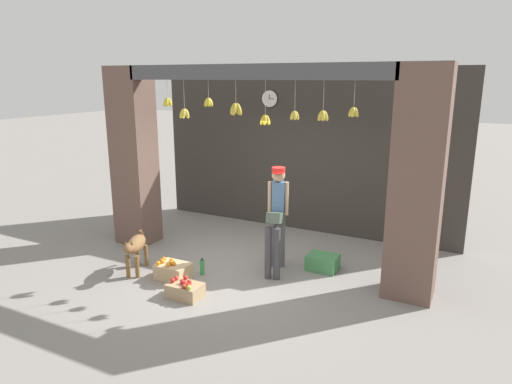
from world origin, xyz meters
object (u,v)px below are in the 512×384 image
(worker_stooping, at_px, (275,230))
(fruit_crate_oranges, at_px, (173,271))
(dog, at_px, (135,247))
(fruit_crate_apples, at_px, (185,290))
(wall_clock, at_px, (270,99))
(shopkeeper, at_px, (278,209))
(water_bottle, at_px, (202,267))
(produce_box_green, at_px, (323,262))

(worker_stooping, xyz_separation_m, fruit_crate_oranges, (-1.36, -0.95, -0.62))
(dog, height_order, fruit_crate_apples, dog)
(dog, bearing_deg, wall_clock, 142.30)
(dog, relative_size, shopkeeper, 0.51)
(worker_stooping, xyz_separation_m, fruit_crate_apples, (-0.81, -1.39, -0.63))
(shopkeeper, xyz_separation_m, worker_stooping, (0.07, -0.25, -0.28))
(shopkeeper, height_order, water_bottle, shopkeeper)
(produce_box_green, distance_m, wall_clock, 3.65)
(fruit_crate_oranges, bearing_deg, shopkeeper, 42.73)
(wall_clock, bearing_deg, produce_box_green, -44.02)
(shopkeeper, relative_size, wall_clock, 4.83)
(fruit_crate_apples, distance_m, wall_clock, 4.50)
(shopkeeper, xyz_separation_m, wall_clock, (-1.12, 2.02, 1.68))
(shopkeeper, relative_size, water_bottle, 6.17)
(water_bottle, bearing_deg, fruit_crate_oranges, -135.99)
(fruit_crate_apples, relative_size, wall_clock, 1.41)
(fruit_crate_oranges, bearing_deg, fruit_crate_apples, -38.88)
(dog, bearing_deg, worker_stooping, 93.64)
(fruit_crate_oranges, height_order, water_bottle, fruit_crate_oranges)
(worker_stooping, distance_m, fruit_crate_oranges, 1.77)
(worker_stooping, bearing_deg, fruit_crate_oranges, -158.98)
(fruit_crate_apples, bearing_deg, fruit_crate_oranges, 141.12)
(wall_clock, bearing_deg, fruit_crate_apples, -84.17)
(dog, relative_size, fruit_crate_apples, 1.74)
(shopkeeper, distance_m, fruit_crate_oranges, 1.98)
(shopkeeper, xyz_separation_m, produce_box_green, (0.73, 0.23, -0.90))
(produce_box_green, bearing_deg, fruit_crate_oranges, -144.86)
(worker_stooping, relative_size, wall_clock, 3.13)
(dog, bearing_deg, water_bottle, 88.75)
(fruit_crate_oranges, distance_m, water_bottle, 0.47)
(fruit_crate_apples, height_order, water_bottle, water_bottle)
(produce_box_green, bearing_deg, shopkeeper, -162.60)
(worker_stooping, height_order, fruit_crate_apples, worker_stooping)
(worker_stooping, bearing_deg, produce_box_green, 21.86)
(shopkeeper, bearing_deg, wall_clock, -82.03)
(dog, xyz_separation_m, fruit_crate_apples, (1.23, -0.36, -0.34))
(shopkeeper, distance_m, worker_stooping, 0.38)
(dog, bearing_deg, produce_box_green, 95.98)
(worker_stooping, height_order, produce_box_green, worker_stooping)
(fruit_crate_apples, bearing_deg, wall_clock, 95.83)
(fruit_crate_oranges, xyz_separation_m, fruit_crate_apples, (0.55, -0.44, -0.02))
(worker_stooping, relative_size, water_bottle, 4.00)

